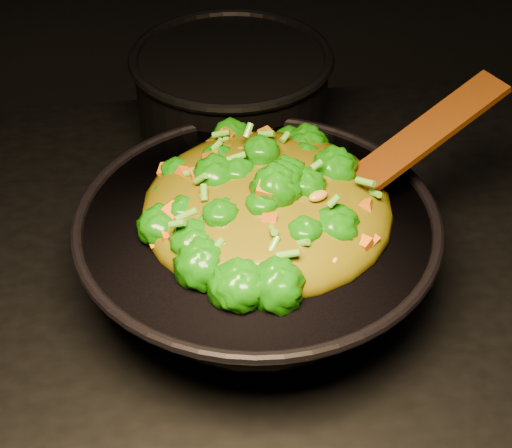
{
  "coord_description": "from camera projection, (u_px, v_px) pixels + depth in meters",
  "views": [
    {
      "loc": [
        -0.18,
        -0.54,
        1.5
      ],
      "look_at": [
        -0.11,
        0.06,
        0.98
      ],
      "focal_mm": 55.0,
      "sensor_mm": 36.0,
      "label": 1
    }
  ],
  "objects": [
    {
      "name": "spatula",
      "position": [
        396.0,
        156.0,
        0.78
      ],
      "size": [
        0.24,
        0.13,
        0.11
      ],
      "primitive_type": "cube",
      "rotation": [
        0.0,
        -0.38,
        0.41
      ],
      "color": "#360D04",
      "rests_on": "wok"
    },
    {
      "name": "back_pot",
      "position": [
        232.0,
        101.0,
        0.99
      ],
      "size": [
        0.3,
        0.3,
        0.14
      ],
      "primitive_type": "cylinder",
      "rotation": [
        0.0,
        0.0,
        0.3
      ],
      "color": "black",
      "rests_on": "stovetop"
    },
    {
      "name": "wok",
      "position": [
        257.0,
        256.0,
        0.8
      ],
      "size": [
        0.47,
        0.47,
        0.1
      ],
      "primitive_type": null,
      "rotation": [
        0.0,
        0.0,
        -0.43
      ],
      "color": "black",
      "rests_on": "stovetop"
    },
    {
      "name": "stir_fry",
      "position": [
        267.0,
        178.0,
        0.75
      ],
      "size": [
        0.3,
        0.3,
        0.09
      ],
      "primitive_type": null,
      "rotation": [
        0.0,
        0.0,
        0.25
      ],
      "color": "#135F06",
      "rests_on": "wok"
    }
  ]
}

